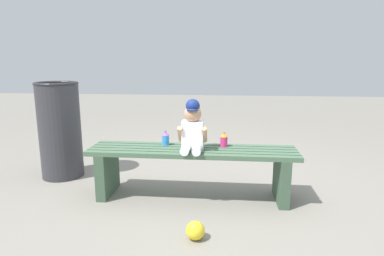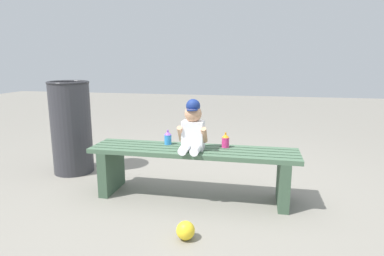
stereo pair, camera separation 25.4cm
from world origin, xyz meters
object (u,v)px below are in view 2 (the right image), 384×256
sippy_cup_left (168,138)px  toy_ball (186,230)px  trash_bin (71,127)px  child_figure (193,128)px  sippy_cup_right (225,140)px  park_bench (193,164)px

sippy_cup_left → toy_ball: (0.32, -0.75, -0.41)m
sippy_cup_left → trash_bin: bearing=165.1°
child_figure → sippy_cup_right: size_ratio=3.26×
sippy_cup_right → trash_bin: 1.59m
park_bench → sippy_cup_right: 0.33m
sippy_cup_right → trash_bin: (-1.56, 0.29, -0.01)m
park_bench → sippy_cup_left: bearing=158.7°
toy_ball → sippy_cup_right: bearing=77.2°
park_bench → sippy_cup_right: (0.25, 0.09, 0.19)m
sippy_cup_right → toy_ball: size_ratio=1.03×
child_figure → toy_ball: 0.82m
sippy_cup_right → trash_bin: trash_bin is taller
sippy_cup_left → trash_bin: trash_bin is taller
sippy_cup_left → child_figure: bearing=-28.4°
sippy_cup_left → sippy_cup_right: size_ratio=1.00×
sippy_cup_right → park_bench: bearing=-160.1°
sippy_cup_left → trash_bin: (-1.08, 0.29, -0.01)m
toy_ball → park_bench: bearing=97.3°
child_figure → trash_bin: 1.39m
park_bench → sippy_cup_left: (-0.23, 0.09, 0.19)m
sippy_cup_left → trash_bin: size_ratio=0.14×
park_bench → toy_ball: size_ratio=13.95×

